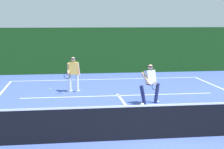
# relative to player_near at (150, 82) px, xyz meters

# --- Properties ---
(ground_plane) EXTENTS (80.00, 80.00, 0.00)m
(ground_plane) POSITION_rel_player_near_xyz_m (-0.99, -4.24, -0.87)
(ground_plane) COLOR #4259B3
(court_line_baseline_far) EXTENTS (10.53, 0.10, 0.01)m
(court_line_baseline_far) POSITION_rel_player_near_xyz_m (-0.99, 6.36, -0.87)
(court_line_baseline_far) COLOR white
(court_line_baseline_far) RESTS_ON ground_plane
(court_line_service) EXTENTS (8.58, 0.10, 0.01)m
(court_line_service) POSITION_rel_player_near_xyz_m (-0.99, 1.78, -0.87)
(court_line_service) COLOR white
(court_line_service) RESTS_ON ground_plane
(court_line_centre) EXTENTS (0.10, 6.40, 0.01)m
(court_line_centre) POSITION_rel_player_near_xyz_m (-0.99, -1.04, -0.87)
(court_line_centre) COLOR white
(court_line_centre) RESTS_ON ground_plane
(tennis_net) EXTENTS (11.53, 0.09, 1.07)m
(tennis_net) POSITION_rel_player_near_xyz_m (-0.99, -4.24, -0.36)
(tennis_net) COLOR #1E4723
(tennis_net) RESTS_ON ground_plane
(player_near) EXTENTS (0.97, 1.02, 1.59)m
(player_near) POSITION_rel_player_near_xyz_m (0.00, 0.00, 0.00)
(player_near) COLOR #1E234C
(player_near) RESTS_ON ground_plane
(player_far) EXTENTS (0.77, 0.86, 1.63)m
(player_far) POSITION_rel_player_near_xyz_m (-2.94, 2.93, 0.03)
(player_far) COLOR silver
(player_far) RESTS_ON ground_plane
(tennis_ball) EXTENTS (0.07, 0.07, 0.07)m
(tennis_ball) POSITION_rel_player_near_xyz_m (-4.03, 3.51, -0.84)
(tennis_ball) COLOR #D1E033
(tennis_ball) RESTS_ON ground_plane
(back_fence_windscreen) EXTENTS (22.91, 0.12, 2.87)m
(back_fence_windscreen) POSITION_rel_player_near_xyz_m (-0.99, 8.81, 0.56)
(back_fence_windscreen) COLOR #174214
(back_fence_windscreen) RESTS_ON ground_plane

